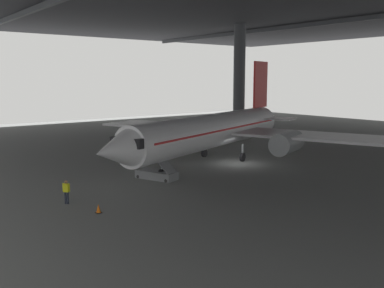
# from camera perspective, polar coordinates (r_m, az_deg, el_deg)

# --- Properties ---
(ground_plane) EXTENTS (110.00, 110.00, 0.00)m
(ground_plane) POSITION_cam_1_polar(r_m,az_deg,el_deg) (44.56, 5.92, -2.58)
(ground_plane) COLOR slate
(airplane_main) EXTENTS (32.47, 32.68, 10.69)m
(airplane_main) POSITION_cam_1_polar(r_m,az_deg,el_deg) (44.79, 2.98, 1.79)
(airplane_main) COLOR white
(airplane_main) RESTS_ON ground_plane
(boarding_stairs) EXTENTS (4.27, 2.69, 4.50)m
(boarding_stairs) POSITION_cam_1_polar(r_m,az_deg,el_deg) (37.70, -4.74, -3.50)
(boarding_stairs) COLOR slate
(boarding_stairs) RESTS_ON ground_plane
(crew_worker_near_nose) EXTENTS (0.44, 0.40, 1.69)m
(crew_worker_near_nose) POSITION_cam_1_polar(r_m,az_deg,el_deg) (31.29, -16.19, -5.87)
(crew_worker_near_nose) COLOR #232838
(crew_worker_near_nose) RESTS_ON ground_plane
(crew_worker_by_stairs) EXTENTS (0.55, 0.23, 1.62)m
(crew_worker_by_stairs) POSITION_cam_1_polar(r_m,az_deg,el_deg) (39.76, -3.88, -2.56)
(crew_worker_by_stairs) COLOR #232838
(crew_worker_by_stairs) RESTS_ON ground_plane
(traffic_cone_orange) EXTENTS (0.36, 0.36, 0.60)m
(traffic_cone_orange) POSITION_cam_1_polar(r_m,az_deg,el_deg) (28.90, -12.19, -8.30)
(traffic_cone_orange) COLOR black
(traffic_cone_orange) RESTS_ON ground_plane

